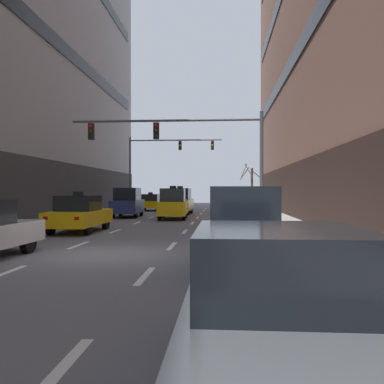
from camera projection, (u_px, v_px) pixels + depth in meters
ground_plane at (109, 254)px, 12.44m from camera, size 120.00×120.00×0.00m
sidewalk_right at (333, 255)px, 11.96m from camera, size 3.30×80.00×0.14m
lane_stripe_l1_s3 at (4, 273)px, 9.57m from camera, size 0.16×2.00×0.01m
lane_stripe_l1_s4 at (79, 245)px, 14.56m from camera, size 0.16×2.00×0.01m
lane_stripe_l1_s5 at (115, 231)px, 19.55m from camera, size 0.16×2.00×0.01m
lane_stripe_l1_s6 at (137, 223)px, 24.53m from camera, size 0.16×2.00×0.01m
lane_stripe_l1_s7 at (151, 217)px, 29.52m from camera, size 0.16×2.00×0.01m
lane_stripe_l1_s8 at (161, 213)px, 34.51m from camera, size 0.16×2.00×0.01m
lane_stripe_l1_s9 at (169, 211)px, 39.49m from camera, size 0.16×2.00×0.01m
lane_stripe_l1_s10 at (175, 208)px, 44.48m from camera, size 0.16×2.00×0.01m
lane_stripe_l2_s2 at (57, 373)px, 4.34m from camera, size 0.16×2.00×0.01m
lane_stripe_l2_s3 at (145, 276)px, 9.33m from camera, size 0.16×2.00×0.01m
lane_stripe_l2_s4 at (172, 246)px, 14.32m from camera, size 0.16×2.00×0.01m
lane_stripe_l2_s5 at (185, 232)px, 19.30m from camera, size 0.16×2.00×0.01m
lane_stripe_l2_s6 at (192, 223)px, 24.29m from camera, size 0.16×2.00×0.01m
lane_stripe_l2_s7 at (197, 218)px, 29.28m from camera, size 0.16×2.00×0.01m
lane_stripe_l2_s8 at (201, 214)px, 34.26m from camera, size 0.16×2.00×0.01m
lane_stripe_l2_s9 at (204, 211)px, 39.25m from camera, size 0.16×2.00×0.01m
lane_stripe_l2_s10 at (206, 208)px, 44.24m from camera, size 0.16×2.00×0.01m
car_driving_0 at (128, 202)px, 29.99m from camera, size 2.05×4.48×2.13m
taxi_driving_1 at (151, 202)px, 39.67m from camera, size 1.89×4.28×1.76m
taxi_driving_3 at (80, 214)px, 19.14m from camera, size 1.91×4.54×1.89m
taxi_driving_4 at (173, 204)px, 27.67m from camera, size 1.99×4.37×2.25m
taxi_driving_5 at (180, 201)px, 33.60m from camera, size 1.94×4.42×2.30m
car_parked_0 at (278, 310)px, 3.97m from camera, size 1.78×4.25×1.59m
car_parked_1 at (244, 228)px, 10.06m from camera, size 1.86×4.24×2.03m
traffic_signal_0 at (190, 143)px, 20.86m from camera, size 9.80×0.35×5.78m
traffic_signal_1 at (161, 157)px, 39.17m from camera, size 8.88×0.35×6.94m
street_tree_2 at (251, 186)px, 39.76m from camera, size 1.99×1.99×4.46m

